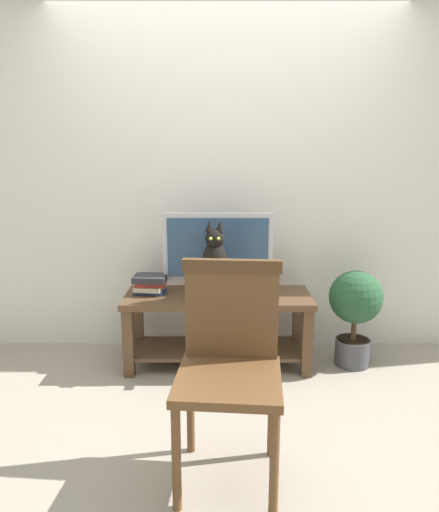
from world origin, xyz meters
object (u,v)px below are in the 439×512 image
media_box (217,294)px  potted_plant (357,308)px  tv (220,251)px  wooden_chair (232,354)px  tv_stand (220,317)px  book_stack (152,283)px  cat (217,264)px

media_box → potted_plant: 0.99m
tv → wooden_chair: bearing=-87.3°
tv_stand → wooden_chair: size_ratio=1.30×
tv → book_stack: (-0.47, -0.05, -0.22)m
tv_stand → tv: size_ratio=1.68×
media_box → cat: cat is taller
tv → wooden_chair: tv is taller
wooden_chair → potted_plant: wooden_chair is taller
tv_stand → wooden_chair: (0.06, -1.14, 0.23)m
media_box → wooden_chair: size_ratio=0.38×
cat → wooden_chair: size_ratio=0.47×
tv_stand → potted_plant: 0.96m
cat → potted_plant: cat is taller
tv_stand → potted_plant: potted_plant is taller
book_stack → tv_stand: bearing=-4.3°
tv_stand → tv: 0.46m
wooden_chair → cat: bearing=94.3°
tv → cat: tv is taller
wooden_chair → book_stack: (-0.53, 1.18, 0.00)m
tv_stand → wooden_chair: 1.17m
tv → media_box: 0.31m
potted_plant → tv: bearing=173.8°
tv_stand → media_box: bearing=-103.7°
cat → wooden_chair: cat is taller
cat → potted_plant: bearing=4.9°
cat → book_stack: bearing=163.8°
cat → tv_stand: bearing=79.1°
cat → potted_plant: 1.04m
wooden_chair → potted_plant: (0.90, 1.13, -0.16)m
tv → media_box: size_ratio=2.01×
potted_plant → book_stack: bearing=178.0°
potted_plant → tv_stand: bearing=179.2°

